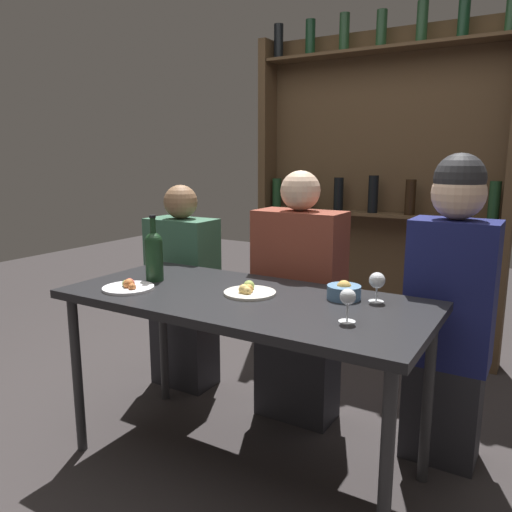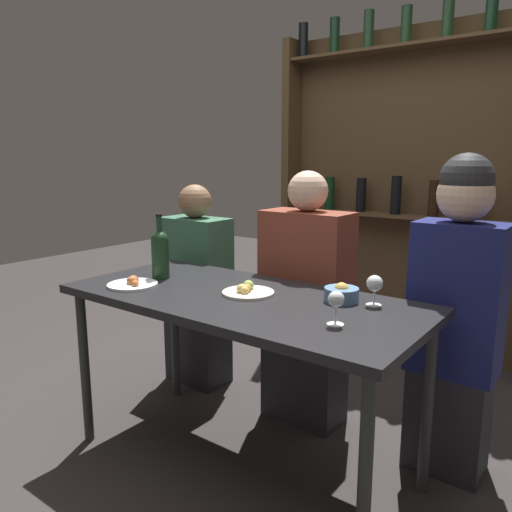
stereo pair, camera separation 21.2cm
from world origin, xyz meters
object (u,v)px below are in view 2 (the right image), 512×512
(wine_glass_0, at_px, (375,285))
(wine_glass_1, at_px, (336,301))
(food_plate_1, at_px, (133,284))
(food_plate_0, at_px, (247,291))
(wine_bottle, at_px, (160,252))
(snack_bowl, at_px, (341,294))
(seated_person_left, at_px, (197,292))
(seated_person_right, at_px, (455,318))
(seated_person_center, at_px, (306,307))

(wine_glass_0, xyz_separation_m, wine_glass_1, (-0.01, -0.29, 0.00))
(wine_glass_0, height_order, food_plate_1, wine_glass_0)
(wine_glass_1, xyz_separation_m, food_plate_0, (-0.48, 0.13, -0.07))
(wine_glass_0, relative_size, food_plate_0, 0.55)
(wine_bottle, distance_m, snack_bowl, 0.89)
(food_plate_1, bearing_deg, snack_bowl, 21.73)
(food_plate_0, height_order, seated_person_left, seated_person_left)
(seated_person_left, xyz_separation_m, seated_person_right, (1.46, -0.00, 0.13))
(wine_bottle, relative_size, wine_glass_1, 2.54)
(wine_glass_1, distance_m, seated_person_center, 0.82)
(food_plate_0, height_order, seated_person_right, seated_person_right)
(wine_glass_1, bearing_deg, wine_glass_0, 87.91)
(wine_bottle, xyz_separation_m, wine_glass_0, (0.99, 0.19, -0.04))
(wine_bottle, distance_m, seated_person_right, 1.33)
(wine_glass_0, distance_m, food_plate_1, 1.05)
(wine_bottle, distance_m, seated_person_center, 0.77)
(wine_bottle, height_order, wine_glass_1, wine_bottle)
(wine_bottle, xyz_separation_m, food_plate_0, (0.50, 0.02, -0.11))
(food_plate_1, bearing_deg, wine_glass_1, 4.29)
(food_plate_1, distance_m, seated_person_right, 1.39)
(food_plate_0, bearing_deg, seated_person_center, 89.91)
(wine_glass_1, relative_size, seated_person_center, 0.09)
(food_plate_1, bearing_deg, wine_bottle, 93.57)
(seated_person_center, bearing_deg, wine_glass_1, -51.55)
(seated_person_left, bearing_deg, wine_glass_1, -26.30)
(seated_person_left, relative_size, seated_person_center, 0.93)
(wine_glass_1, xyz_separation_m, food_plate_1, (-0.97, -0.07, -0.07))
(snack_bowl, relative_size, seated_person_left, 0.12)
(wine_glass_0, bearing_deg, seated_person_left, 165.83)
(food_plate_1, bearing_deg, food_plate_0, 22.53)
(snack_bowl, bearing_deg, seated_person_center, 137.25)
(food_plate_1, relative_size, snack_bowl, 1.62)
(wine_bottle, height_order, seated_person_right, seated_person_right)
(wine_glass_0, relative_size, snack_bowl, 0.88)
(food_plate_1, distance_m, snack_bowl, 0.92)
(wine_glass_1, height_order, seated_person_center, seated_person_center)
(food_plate_1, bearing_deg, seated_person_center, 54.22)
(food_plate_1, height_order, seated_person_left, seated_person_left)
(wine_glass_0, bearing_deg, food_plate_1, -159.51)
(food_plate_0, xyz_separation_m, seated_person_right, (0.72, 0.48, -0.10))
(wine_glass_0, relative_size, wine_glass_1, 1.00)
(wine_bottle, xyz_separation_m, seated_person_center, (0.50, 0.50, -0.30))
(wine_bottle, xyz_separation_m, seated_person_left, (-0.24, 0.50, -0.34))
(seated_person_right, bearing_deg, wine_glass_1, -111.45)
(food_plate_0, height_order, food_plate_1, food_plate_0)
(seated_person_center, bearing_deg, snack_bowl, -42.75)
(snack_bowl, height_order, seated_person_center, seated_person_center)
(food_plate_0, xyz_separation_m, seated_person_left, (-0.74, 0.48, -0.23))
(seated_person_right, bearing_deg, wine_glass_0, -126.06)
(wine_bottle, height_order, food_plate_0, wine_bottle)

